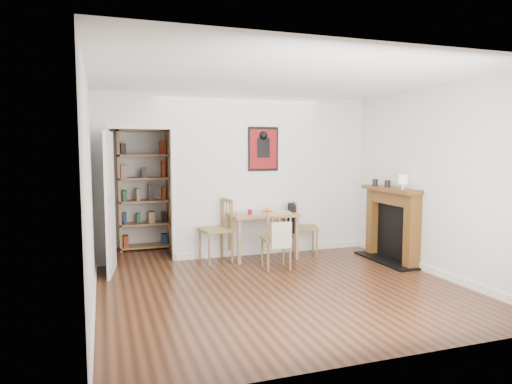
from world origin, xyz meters
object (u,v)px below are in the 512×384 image
object	(u,v)px
chair_right	(304,227)
bookshelf	(144,190)
mantel_lamp	(403,180)
notebook	(280,211)
orange_fruit	(268,209)
fireplace	(392,222)
ceramic_jar_b	(375,182)
red_glass	(250,212)
chair_front	(276,239)
dining_table	(262,219)
ceramic_jar_a	(387,184)
chair_left	(216,231)

from	to	relation	value
chair_right	bookshelf	bearing A→B (deg)	152.25
mantel_lamp	notebook	bearing A→B (deg)	138.86
mantel_lamp	orange_fruit	bearing A→B (deg)	141.38
chair_right	notebook	distance (m)	0.50
fireplace	ceramic_jar_b	xyz separation A→B (m)	(-0.10, 0.36, 0.60)
red_glass	ceramic_jar_b	world-z (taller)	ceramic_jar_b
chair_front	notebook	bearing A→B (deg)	64.70
chair_right	red_glass	xyz separation A→B (m)	(-0.98, -0.10, 0.32)
dining_table	bookshelf	world-z (taller)	bookshelf
chair_front	ceramic_jar_b	world-z (taller)	ceramic_jar_b
chair_right	fireplace	distance (m)	1.42
red_glass	chair_front	bearing A→B (deg)	-69.27
mantel_lamp	ceramic_jar_b	distance (m)	0.72
orange_fruit	ceramic_jar_b	bearing A→B (deg)	-20.08
red_glass	ceramic_jar_a	distance (m)	2.20
mantel_lamp	ceramic_jar_b	bearing A→B (deg)	90.46
orange_fruit	mantel_lamp	world-z (taller)	mantel_lamp
chair_front	red_glass	xyz separation A→B (m)	(-0.22, 0.58, 0.33)
chair_right	notebook	world-z (taller)	chair_right
bookshelf	mantel_lamp	xyz separation A→B (m)	(3.49, -2.50, 0.26)
fireplace	notebook	distance (m)	1.78
dining_table	red_glass	world-z (taller)	red_glass
notebook	orange_fruit	bearing A→B (deg)	166.12
mantel_lamp	red_glass	bearing A→B (deg)	151.17
chair_left	red_glass	world-z (taller)	chair_left
bookshelf	ceramic_jar_b	bearing A→B (deg)	-27.22
dining_table	bookshelf	size ratio (longest dim) A/B	0.51
dining_table	chair_left	distance (m)	0.79
mantel_lamp	chair_left	bearing A→B (deg)	154.97
chair_left	chair_right	size ratio (longest dim) A/B	1.13
chair_front	red_glass	bearing A→B (deg)	110.73
bookshelf	ceramic_jar_b	world-z (taller)	bookshelf
mantel_lamp	ceramic_jar_a	size ratio (longest dim) A/B	2.03
chair_right	red_glass	size ratio (longest dim) A/B	10.47
red_glass	mantel_lamp	bearing A→B (deg)	-28.83
chair_left	ceramic_jar_b	size ratio (longest dim) A/B	9.13
mantel_lamp	dining_table	bearing A→B (deg)	146.14
dining_table	chair_right	distance (m)	0.76
dining_table	bookshelf	bearing A→B (deg)	142.60
fireplace	orange_fruit	distance (m)	1.98
chair_front	mantel_lamp	size ratio (longest dim) A/B	3.92
chair_front	fireplace	distance (m)	1.89
chair_right	ceramic_jar_a	xyz separation A→B (m)	(1.07, -0.77, 0.76)
chair_right	ceramic_jar_b	xyz separation A→B (m)	(1.02, -0.50, 0.76)
ceramic_jar_b	bookshelf	bearing A→B (deg)	152.78
notebook	red_glass	bearing A→B (deg)	-164.69
chair_front	orange_fruit	size ratio (longest dim) A/B	10.22
orange_fruit	ceramic_jar_b	distance (m)	1.79
chair_front	ceramic_jar_b	xyz separation A→B (m)	(1.78, 0.19, 0.78)
red_glass	mantel_lamp	distance (m)	2.35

